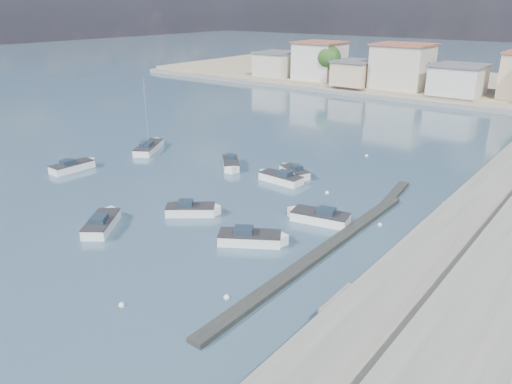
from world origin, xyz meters
TOP-DOWN VIEW (x-y plane):
  - ground at (0.00, 40.00)m, footprint 400.00×400.00m
  - seawall_walkway at (18.50, 13.00)m, footprint 5.00×90.00m
  - breakwater at (6.90, 12.69)m, footprint 2.00×31.02m
  - far_shore_land at (0.00, 92.00)m, footprint 160.00×40.00m
  - far_shore_quay at (0.00, 71.00)m, footprint 160.00×2.50m
  - motorboat_a at (-9.35, 3.30)m, footprint 4.27×4.88m
  - motorboat_b at (-5.38, 9.66)m, footprint 4.29×3.90m
  - motorboat_c at (-4.42, 20.97)m, footprint 5.07×1.94m
  - motorboat_d at (3.74, 14.92)m, footprint 5.38×2.90m
  - motorboat_e at (-24.19, 10.51)m, footprint 1.98×5.14m
  - motorboat_f at (-4.35, 23.49)m, footprint 4.21×3.07m
  - motorboat_g at (-11.25, 21.47)m, footprint 4.18×4.25m
  - motorboat_h at (2.04, 8.47)m, footprint 4.96×4.08m
  - sailboat at (-23.64, 20.64)m, footprint 4.78×6.17m
  - mooring_buoys at (4.20, 16.12)m, footprint 12.62×37.88m

SIDE VIEW (x-z plane):
  - ground at x=0.00m, z-range 0.00..0.00m
  - mooring_buoys at x=4.20m, z-range -0.14..0.24m
  - breakwater at x=6.90m, z-range 0.00..0.35m
  - motorboat_d at x=3.74m, z-range -0.36..1.12m
  - motorboat_b at x=-5.38m, z-range -0.36..1.12m
  - motorboat_f at x=-4.35m, z-range -0.36..1.12m
  - motorboat_e at x=-24.19m, z-range -0.36..1.12m
  - motorboat_h at x=2.04m, z-range -0.36..1.12m
  - motorboat_a at x=-9.35m, z-range -0.36..1.12m
  - motorboat_c at x=-4.42m, z-range -0.36..1.12m
  - motorboat_g at x=-11.25m, z-range -0.36..1.12m
  - far_shore_quay at x=0.00m, z-range 0.00..0.80m
  - sailboat at x=-23.64m, z-range -4.09..4.91m
  - far_shore_land at x=0.00m, z-range 0.00..1.40m
  - seawall_walkway at x=18.50m, z-range 0.00..1.80m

